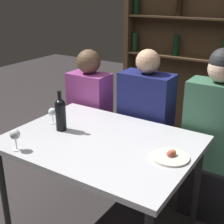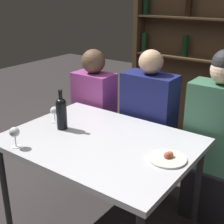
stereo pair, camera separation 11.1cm
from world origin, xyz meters
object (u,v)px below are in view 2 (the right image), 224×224
at_px(seated_person_left, 95,118).
at_px(seated_person_center, 148,131).
at_px(food_plate_0, 168,158).
at_px(wine_glass_1, 15,133).
at_px(seated_person_right, 215,145).
at_px(wine_bottle, 61,112).
at_px(wine_glass_0, 54,111).

xyz_separation_m(seated_person_left, seated_person_center, (0.56, 0.00, 0.02)).
relative_size(food_plate_0, seated_person_center, 0.18).
xyz_separation_m(wine_glass_1, seated_person_center, (0.38, 1.00, -0.26)).
relative_size(seated_person_center, seated_person_right, 0.95).
xyz_separation_m(wine_bottle, food_plate_0, (0.80, 0.04, -0.12)).
height_order(wine_bottle, seated_person_right, seated_person_right).
bearing_deg(seated_person_left, wine_bottle, -70.82).
bearing_deg(seated_person_center, wine_glass_1, -110.93).
xyz_separation_m(food_plate_0, seated_person_left, (-1.02, 0.58, -0.19)).
relative_size(wine_bottle, seated_person_left, 0.24).
relative_size(wine_bottle, seated_person_center, 0.23).
distance_m(wine_glass_0, seated_person_left, 0.64).
height_order(wine_glass_0, seated_person_center, seated_person_center).
distance_m(food_plate_0, seated_person_center, 0.76).
bearing_deg(seated_person_right, wine_bottle, -144.94).
height_order(wine_bottle, seated_person_center, seated_person_center).
xyz_separation_m(wine_glass_1, food_plate_0, (0.84, 0.41, -0.08)).
distance_m(wine_glass_0, seated_person_right, 1.19).
bearing_deg(seated_person_left, seated_person_right, -0.00).
bearing_deg(wine_glass_0, seated_person_left, 98.75).
bearing_deg(wine_glass_1, seated_person_right, 46.99).
relative_size(wine_bottle, food_plate_0, 1.28).
xyz_separation_m(food_plate_0, seated_person_right, (0.09, 0.58, -0.14)).
bearing_deg(seated_person_right, wine_glass_1, -133.01).
relative_size(seated_person_left, seated_person_center, 0.96).
bearing_deg(seated_person_left, wine_glass_1, -79.79).
relative_size(seated_person_left, seated_person_right, 0.91).
bearing_deg(seated_person_right, seated_person_center, 180.00).
height_order(food_plate_0, seated_person_right, seated_person_right).
distance_m(seated_person_left, seated_person_center, 0.56).
bearing_deg(wine_bottle, seated_person_left, 109.18).
relative_size(wine_bottle, seated_person_right, 0.22).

